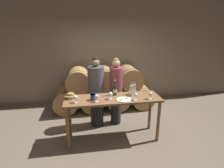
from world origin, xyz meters
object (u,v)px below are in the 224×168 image
Objects in this scene: bread_basket at (70,96)px; person_left at (96,92)px; person_right at (116,91)px; wine_bottle_red at (115,90)px; wine_glass_right at (136,95)px; wine_glass_center at (110,94)px; wine_glass_far_right at (150,94)px; wine_bottle_white at (131,90)px; wine_glass_left at (97,97)px; blue_crock at (93,97)px; cheese_plate at (124,99)px; wine_bottle_rose at (134,89)px; tasting_table at (113,104)px; wine_glass_far_left at (76,98)px.

person_left is at bearing 43.26° from bread_basket.
person_left is 1.02× the size of person_right.
person_right reaches higher than bread_basket.
wine_bottle_red reaches higher than bread_basket.
wine_glass_center is at bearing 165.80° from wine_glass_right.
wine_bottle_white is at bearing 144.10° from wine_glass_far_right.
person_left is at bearing 86.66° from wine_glass_left.
wine_glass_center and wine_glass_right have the same top height.
cheese_plate is at bearing -9.41° from blue_crock.
bread_basket is (-1.29, -0.05, -0.06)m from wine_bottle_rose.
tasting_table is 0.43m from wine_glass_left.
wine_glass_center is at bearing -138.95° from tasting_table.
person_right is 11.26× the size of wine_glass_center.
person_right is 11.26× the size of wine_glass_right.
wine_bottle_white is 1.65× the size of bread_basket.
bread_basket is (-0.54, -0.51, 0.14)m from person_left.
person_left is 1.28m from wine_glass_far_right.
wine_glass_left reaches higher than blue_crock.
wine_glass_far_right is (0.76, -0.12, 0.00)m from wine_glass_center.
cheese_plate is 0.24m from wine_glass_right.
wine_bottle_rose is 1.05× the size of cheese_plate.
person_left is 0.89m from wine_bottle_white.
wine_bottle_rose is 2.16× the size of wine_glass_left.
bread_basket is 1.05m from cheese_plate.
person_left is at bearing 127.18° from wine_bottle_red.
wine_glass_far_left is 0.66m from wine_glass_center.
wine_bottle_rose reaches higher than cheese_plate.
bread_basket is at bearing -177.93° from wine_bottle_rose.
person_right is at bearing 124.10° from wine_glass_far_right.
wine_glass_left is 1.03m from wine_glass_far_right.
wine_bottle_rose is at bearing -31.65° from person_left.
wine_glass_left is 1.00× the size of wine_glass_center.
wine_bottle_white is 0.40m from wine_glass_far_right.
bread_basket is 1.36× the size of wine_glass_right.
wine_bottle_rose is at bearing 13.31° from wine_glass_far_left.
wine_glass_right is at bearing -14.20° from wine_glass_center.
wine_glass_far_left is at bearing -166.69° from wine_bottle_rose.
person_right is 8.27× the size of bread_basket.
blue_crock is at bearing 170.92° from wine_glass_right.
person_left reaches higher than wine_glass_far_left.
cheese_plate is at bearing 0.77° from wine_glass_left.
tasting_table is 0.85m from bread_basket.
wine_bottle_red is at bearing 57.83° from wine_glass_center.
wine_glass_left is at bearing -123.34° from person_right.
wine_glass_far_right is (0.99, -0.79, 0.19)m from person_left.
wine_glass_left is at bearing -143.48° from wine_bottle_red.
tasting_table is 0.76m from wine_glass_far_right.
person_left is 0.46m from person_right.
blue_crock is at bearing -157.69° from wine_bottle_red.
person_left is at bearing -179.98° from person_right.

